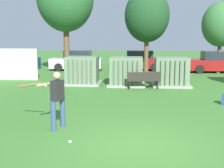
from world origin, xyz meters
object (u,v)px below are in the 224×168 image
object	(u,v)px
transformer_mid_west	(126,72)
parked_car_leftmost	(14,60)
batter	(56,97)
parked_car_rightmost	(215,63)
transformer_west	(82,71)
parked_car_right_of_center	(138,61)
park_bench	(144,79)
parked_car_left_of_center	(77,61)
sports_ball	(70,142)
transformer_mid_east	(171,72)

from	to	relation	value
transformer_mid_west	parked_car_leftmost	size ratio (longest dim) A/B	0.50
batter	parked_car_rightmost	xyz separation A→B (m)	(8.52, 14.33, -0.22)
transformer_west	parked_car_right_of_center	size ratio (longest dim) A/B	0.49
parked_car_leftmost	park_bench	bearing A→B (deg)	-38.05
parked_car_left_of_center	parked_car_rightmost	xyz separation A→B (m)	(10.99, -0.48, 0.00)
park_bench	batter	world-z (taller)	batter
sports_ball	parked_car_right_of_center	xyz separation A→B (m)	(1.91, 16.44, 0.71)
batter	park_bench	bearing A→B (deg)	67.30
park_bench	sports_ball	size ratio (longest dim) A/B	20.47
transformer_mid_east	parked_car_left_of_center	distance (m)	9.81
transformer_west	parked_car_left_of_center	xyz separation A→B (m)	(-1.77, 6.88, -0.04)
batter	parked_car_leftmost	distance (m)	17.16
sports_ball	parked_car_rightmost	xyz separation A→B (m)	(7.83, 15.54, 0.71)
parked_car_leftmost	batter	bearing A→B (deg)	-62.23
transformer_mid_east	batter	distance (m)	8.94
transformer_mid_east	parked_car_rightmost	size ratio (longest dim) A/B	0.50
transformer_west	parked_car_right_of_center	distance (m)	8.01
parked_car_right_of_center	sports_ball	bearing A→B (deg)	-96.61
transformer_mid_west	sports_ball	size ratio (longest dim) A/B	23.33
transformer_mid_east	parked_car_left_of_center	world-z (taller)	same
parked_car_right_of_center	parked_car_rightmost	distance (m)	5.99
batter	parked_car_right_of_center	bearing A→B (deg)	80.34
transformer_west	park_bench	bearing A→B (deg)	-18.95
transformer_mid_east	park_bench	world-z (taller)	transformer_mid_east
transformer_mid_west	batter	bearing A→B (deg)	-103.60
parked_car_right_of_center	park_bench	bearing A→B (deg)	-88.51
transformer_mid_west	park_bench	world-z (taller)	transformer_mid_west
park_bench	transformer_west	bearing A→B (deg)	161.05
transformer_mid_west	parked_car_right_of_center	bearing A→B (deg)	84.47
transformer_west	batter	distance (m)	7.96
parked_car_right_of_center	parked_car_rightmost	world-z (taller)	same
transformer_west	parked_car_right_of_center	bearing A→B (deg)	65.75
transformer_mid_west	parked_car_rightmost	size ratio (longest dim) A/B	0.50
transformer_west	transformer_mid_east	bearing A→B (deg)	-1.55
transformer_mid_east	park_bench	distance (m)	1.92
transformer_mid_east	park_bench	xyz separation A→B (m)	(-1.57, -1.07, -0.25)
transformer_mid_west	transformer_mid_east	distance (m)	2.52
parked_car_leftmost	parked_car_rightmost	distance (m)	16.54
transformer_west	parked_car_rightmost	size ratio (longest dim) A/B	0.50
sports_ball	parked_car_rightmost	size ratio (longest dim) A/B	0.02
batter	parked_car_leftmost	world-z (taller)	batter
parked_car_leftmost	parked_car_right_of_center	distance (m)	10.59
parked_car_rightmost	transformer_mid_west	bearing A→B (deg)	-135.12
sports_ball	parked_car_left_of_center	bearing A→B (deg)	101.14
parked_car_left_of_center	batter	bearing A→B (deg)	-80.54
batter	sports_ball	bearing A→B (deg)	-60.37
transformer_mid_east	batter	bearing A→B (deg)	-119.36
park_bench	parked_car_rightmost	size ratio (longest dim) A/B	0.43
transformer_west	transformer_mid_west	size ratio (longest dim) A/B	1.00
transformer_west	parked_car_rightmost	xyz separation A→B (m)	(9.22, 6.40, -0.04)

